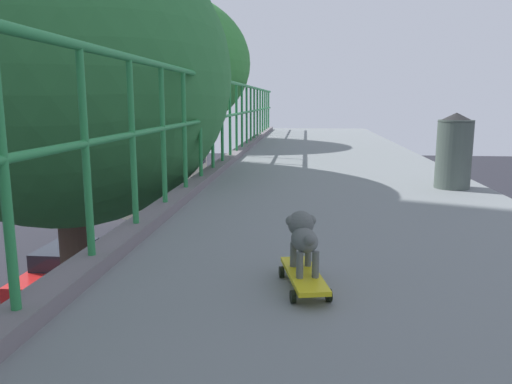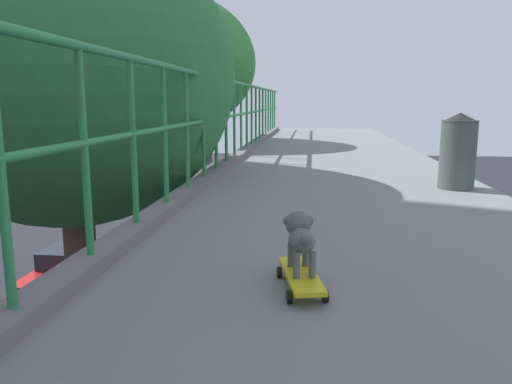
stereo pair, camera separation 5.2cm
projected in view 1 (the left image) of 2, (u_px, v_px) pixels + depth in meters
The scene contains 9 objects.
car_blue_fifth at pixel (121, 315), 13.78m from camera, with size 1.83×4.29×1.38m.
car_red_taxi_sixth at pixel (63, 269), 17.43m from camera, with size 1.87×4.49×1.56m.
car_black_seventh at pixel (178, 247), 20.11m from camera, with size 1.89×4.08×1.34m.
city_bus at pixel (171, 174), 31.18m from camera, with size 2.60×10.86×3.50m.
roadside_tree_mid at pixel (64, 80), 6.52m from camera, with size 4.40×4.40×8.83m.
roadside_tree_far at pixel (159, 67), 11.74m from camera, with size 4.36×4.36×9.05m.
toy_skateboard at pixel (304, 276), 2.60m from camera, with size 0.28×0.57×0.09m.
small_dog at pixel (303, 235), 2.61m from camera, with size 0.19×0.35×0.30m.
litter_bin at pixel (454, 150), 5.54m from camera, with size 0.39×0.39×0.85m.
Camera 1 is at (0.98, -1.13, 6.51)m, focal length 34.76 mm.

